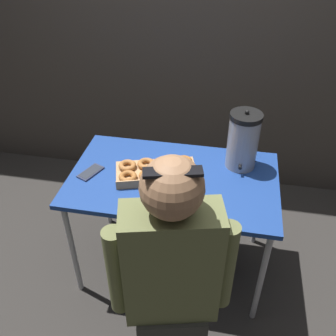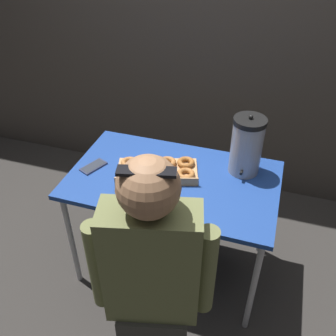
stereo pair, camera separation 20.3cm
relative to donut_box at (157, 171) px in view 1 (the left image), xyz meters
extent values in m
plane|color=#2D2B28|center=(0.10, -0.01, -0.75)|extent=(12.00, 12.00, 0.00)
cube|color=#38332D|center=(0.10, 1.03, 0.54)|extent=(6.00, 0.10, 2.58)
cube|color=navy|center=(0.10, -0.01, -0.04)|extent=(1.15, 0.69, 0.03)
cylinder|color=#ADADB2|center=(-0.43, -0.31, -0.40)|extent=(0.03, 0.03, 0.70)
cylinder|color=#ADADB2|center=(0.62, -0.31, -0.40)|extent=(0.03, 0.03, 0.70)
cylinder|color=#ADADB2|center=(-0.43, 0.28, -0.40)|extent=(0.03, 0.03, 0.70)
cylinder|color=#ADADB2|center=(0.62, 0.28, -0.40)|extent=(0.03, 0.03, 0.70)
cube|color=tan|center=(0.00, 0.00, -0.01)|extent=(0.50, 0.36, 0.02)
cube|color=tan|center=(0.03, -0.11, 0.01)|extent=(0.43, 0.14, 0.04)
torus|color=#9D602D|center=(-0.14, -0.09, 0.01)|extent=(0.12, 0.12, 0.03)
torus|color=#9A5D2A|center=(-0.03, -0.06, 0.01)|extent=(0.13, 0.13, 0.03)
torus|color=#A56835|center=(0.06, -0.03, 0.01)|extent=(0.11, 0.11, 0.03)
torus|color=#9D602D|center=(0.16, 0.00, 0.01)|extent=(0.14, 0.14, 0.03)
torus|color=#A46734|center=(-0.17, 0.00, 0.01)|extent=(0.12, 0.12, 0.03)
torus|color=#A16431|center=(-0.07, 0.04, 0.01)|extent=(0.14, 0.14, 0.03)
torus|color=#A36633|center=(0.04, 0.07, 0.01)|extent=(0.14, 0.14, 0.03)
torus|color=#965926|center=(0.14, 0.10, 0.01)|extent=(0.14, 0.14, 0.03)
cylinder|color=#939399|center=(0.45, 0.17, 0.13)|extent=(0.17, 0.17, 0.30)
cylinder|color=black|center=(0.45, 0.17, 0.30)|extent=(0.18, 0.18, 0.03)
sphere|color=black|center=(0.45, 0.17, 0.32)|extent=(0.02, 0.02, 0.02)
cylinder|color=black|center=(0.45, 0.08, 0.03)|extent=(0.02, 0.04, 0.02)
cube|color=#2D334C|center=(-0.36, -0.06, -0.02)|extent=(0.13, 0.17, 0.01)
cube|color=#2D333D|center=(-0.36, -0.06, -0.01)|extent=(0.11, 0.15, 0.00)
cube|color=#33332D|center=(0.20, -0.65, -0.50)|extent=(0.36, 0.28, 0.49)
cube|color=#60663D|center=(0.20, -0.65, 0.03)|extent=(0.42, 0.27, 0.58)
sphere|color=#8E6647|center=(0.20, -0.65, 0.44)|extent=(0.23, 0.23, 0.23)
cube|color=black|center=(0.21, -0.68, 0.53)|extent=(0.20, 0.10, 0.01)
cylinder|color=#60663D|center=(0.42, -0.60, 0.01)|extent=(0.09, 0.09, 0.46)
cylinder|color=#60663D|center=(-0.01, -0.70, 0.01)|extent=(0.09, 0.09, 0.46)
camera|label=1|loc=(0.37, -1.61, 1.25)|focal=40.00mm
camera|label=2|loc=(0.56, -1.56, 1.25)|focal=40.00mm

